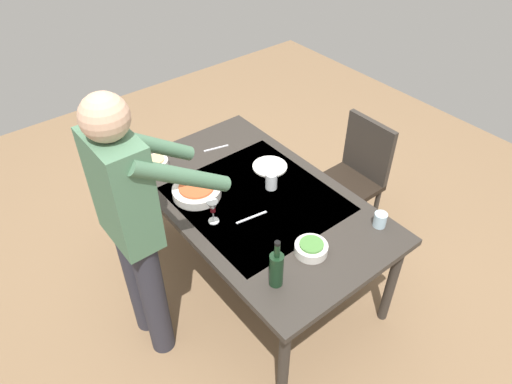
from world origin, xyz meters
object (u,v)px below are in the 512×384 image
Objects in this scene: chair_near at (356,172)px; side_bowl_bread at (156,163)px; dining_table at (256,206)px; side_bowl_salad at (311,248)px; water_cup_near_right at (380,220)px; serving_bowl_pasta at (197,191)px; water_cup_near_left at (271,181)px; person_server at (133,222)px; dinner_plate_near at (270,166)px; wine_bottle at (276,269)px; wine_glass_left at (213,208)px.

side_bowl_bread is at bearing 59.78° from chair_near.
side_bowl_salad reaches higher than dining_table.
water_cup_near_right is 0.29× the size of serving_bowl_pasta.
water_cup_near_left reaches higher than side_bowl_bread.
person_server is 5.63× the size of serving_bowl_pasta.
chair_near is 3.03× the size of serving_bowl_pasta.
wine_bottle is at bearing 142.03° from dinner_plate_near.
person_server is at bearing 35.95° from wine_bottle.
wine_glass_left is at bearing 168.23° from serving_bowl_pasta.
water_cup_near_left is 0.46m from serving_bowl_pasta.
person_server reaches higher than water_cup_near_left.
dining_table is 0.38m from serving_bowl_pasta.
wine_bottle is at bearing 113.55° from chair_near.
side_bowl_salad is (-0.55, 0.18, -0.02)m from water_cup_near_left.
person_server is (0.08, 1.65, 0.43)m from chair_near.
water_cup_near_left is 0.78m from side_bowl_bread.
dinner_plate_near is (0.23, 0.62, 0.20)m from chair_near.
person_server is 5.71× the size of wine_bottle.
wine_bottle is 0.97m from dinner_plate_near.
dining_table is 1.87× the size of chair_near.
water_cup_near_left is (0.03, -0.46, -0.05)m from wine_glass_left.
serving_bowl_pasta is 1.88× the size of side_bowl_bread.
chair_near is 0.79m from water_cup_near_right.
dinner_plate_near is (0.81, 0.14, -0.04)m from water_cup_near_right.
chair_near is at bearing -62.38° from side_bowl_salad.
side_bowl_bread is at bearing 7.50° from serving_bowl_pasta.
person_server is at bearing 98.60° from dinner_plate_near.
water_cup_near_left reaches higher than dining_table.
wine_bottle is at bearing 98.45° from side_bowl_salad.
dinner_plate_near is at bearing -23.42° from side_bowl_salad.
dinner_plate_near is (0.76, -0.59, -0.10)m from wine_bottle.
serving_bowl_pasta is 0.41m from side_bowl_bread.
wine_bottle is 0.76m from water_cup_near_left.
water_cup_near_right is 1.47m from side_bowl_bread.
water_cup_near_left is 0.22m from dinner_plate_near.
wine_bottle is at bearing 150.23° from dining_table.
side_bowl_bread is (1.28, 0.72, -0.01)m from water_cup_near_right.
water_cup_near_left is at bearing -144.48° from side_bowl_bread.
person_server is at bearing 87.55° from dining_table.
wine_bottle reaches higher than water_cup_near_right.
water_cup_near_right is 0.38× the size of dinner_plate_near.
dining_table is 0.90m from chair_near.
chair_near is at bearing -92.63° from person_server.
water_cup_near_left is at bearing -38.09° from wine_bottle.
side_bowl_salad is at bearing 161.70° from water_cup_near_left.
wine_bottle reaches higher than dining_table.
wine_glass_left is 0.62m from dinner_plate_near.
water_cup_near_left is at bearing -119.81° from serving_bowl_pasta.
wine_glass_left is 0.66× the size of dinner_plate_near.
water_cup_near_right reaches higher than dinner_plate_near.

